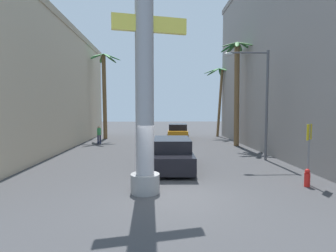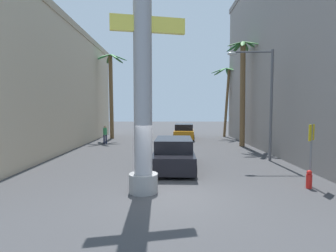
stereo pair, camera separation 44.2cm
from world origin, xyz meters
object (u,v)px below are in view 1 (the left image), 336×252
object	(u,v)px
neon_sign_pole	(144,38)
car_far	(178,132)
pedestrian_far_left	(99,133)
palm_tree_far_right	(219,89)
street_lamp	(260,93)
car_lead	(172,154)
palm_tree_mid_right	(237,84)
fire_hydrant	(307,178)
palm_tree_far_left	(104,88)
crossing_sign	(309,145)

from	to	relation	value
neon_sign_pole	car_far	world-z (taller)	neon_sign_pole
car_far	pedestrian_far_left	xyz separation A→B (m)	(-7.26, -3.63, 0.21)
neon_sign_pole	palm_tree_far_right	size ratio (longest dim) A/B	1.50
street_lamp	car_lead	bearing A→B (deg)	-160.92
car_lead	palm_tree_far_right	xyz separation A→B (m)	(6.18, 15.69, 4.57)
car_lead	palm_tree_mid_right	size ratio (longest dim) A/B	0.61
street_lamp	palm_tree_far_right	distance (m)	13.93
fire_hydrant	palm_tree_far_left	bearing A→B (deg)	123.28
crossing_sign	car_lead	distance (m)	6.39
crossing_sign	palm_tree_mid_right	size ratio (longest dim) A/B	0.29
street_lamp	pedestrian_far_left	xyz separation A→B (m)	(-11.25, 7.74, -3.08)
neon_sign_pole	street_lamp	distance (m)	8.97
neon_sign_pole	fire_hydrant	bearing A→B (deg)	4.27
street_lamp	fire_hydrant	bearing A→B (deg)	-91.52
fire_hydrant	street_lamp	bearing A→B (deg)	88.48
palm_tree_far_right	pedestrian_far_left	xyz separation A→B (m)	(-12.10, -6.11, -4.36)
car_lead	palm_tree_mid_right	world-z (taller)	palm_tree_mid_right
street_lamp	fire_hydrant	world-z (taller)	street_lamp
palm_tree_mid_right	pedestrian_far_left	distance (m)	12.56
palm_tree_far_left	car_lead	bearing A→B (deg)	-65.70
crossing_sign	neon_sign_pole	bearing A→B (deg)	-173.24
car_lead	palm_tree_far_right	bearing A→B (deg)	68.49
neon_sign_pole	street_lamp	size ratio (longest dim) A/B	1.77
car_far	neon_sign_pole	bearing A→B (deg)	-98.39
palm_tree_far_left	car_far	bearing A→B (deg)	-4.29
car_lead	pedestrian_far_left	distance (m)	11.26
street_lamp	palm_tree_mid_right	world-z (taller)	palm_tree_mid_right
car_far	palm_tree_mid_right	xyz separation A→B (m)	(4.47, -5.21, 4.40)
street_lamp	palm_tree_far_left	size ratio (longest dim) A/B	0.75
pedestrian_far_left	palm_tree_mid_right	bearing A→B (deg)	-7.69
neon_sign_pole	pedestrian_far_left	world-z (taller)	neon_sign_pole
palm_tree_far_right	car_far	bearing A→B (deg)	-152.85
neon_sign_pole	car_lead	distance (m)	6.49
fire_hydrant	neon_sign_pole	bearing A→B (deg)	-175.73
neon_sign_pole	palm_tree_far_right	bearing A→B (deg)	69.51
fire_hydrant	car_lead	bearing A→B (deg)	145.18
street_lamp	palm_tree_far_right	world-z (taller)	palm_tree_far_right
car_lead	pedestrian_far_left	size ratio (longest dim) A/B	3.23
street_lamp	car_far	xyz separation A→B (m)	(-3.99, 11.36, -3.29)
palm_tree_far_left	fire_hydrant	world-z (taller)	palm_tree_far_left
car_far	palm_tree_far_left	xyz separation A→B (m)	(-7.57, 0.57, 4.55)
car_far	fire_hydrant	distance (m)	17.26
neon_sign_pole	fire_hydrant	distance (m)	8.30
crossing_sign	car_lead	bearing A→B (deg)	148.48
crossing_sign	palm_tree_far_left	bearing A→B (deg)	124.21
palm_tree_far_right	neon_sign_pole	bearing A→B (deg)	-110.49
street_lamp	palm_tree_mid_right	distance (m)	6.27
neon_sign_pole	palm_tree_mid_right	bearing A→B (deg)	59.84
crossing_sign	pedestrian_far_left	bearing A→B (deg)	131.25
street_lamp	car_far	bearing A→B (deg)	109.34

